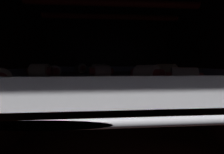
{
  "coord_description": "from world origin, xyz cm",
  "views": [
    {
      "loc": [
        -2.89,
        -31.93,
        19.63
      ],
      "look_at": [
        0.0,
        9.03,
        15.56
      ],
      "focal_mm": 21.88,
      "sensor_mm": 36.0,
      "label": 1
    }
  ],
  "objects_px": {
    "pig_in_blanket_mid_7": "(166,71)",
    "pig_in_blanket_mid_8": "(40,71)",
    "pig_in_blanket_mid_5": "(101,71)",
    "pig_in_blanket_mid_1": "(54,71)",
    "pig_in_blanket_mid_6": "(1,77)",
    "pig_in_blanket_mid_0": "(183,77)",
    "baking_tray_mid": "(115,78)",
    "pig_in_blanket_mid_9": "(99,69)",
    "heating_element": "(115,3)",
    "pig_in_blanket_mid_3": "(151,69)",
    "oven_rack_mid": "(115,83)",
    "pig_in_blanket_mid_4": "(146,74)",
    "pig_in_blanket_mid_2": "(81,68)"
  },
  "relations": [
    {
      "from": "pig_in_blanket_mid_7",
      "to": "pig_in_blanket_mid_8",
      "type": "xyz_separation_m",
      "value": [
        -0.25,
        0.02,
        0.0
      ]
    },
    {
      "from": "pig_in_blanket_mid_8",
      "to": "pig_in_blanket_mid_5",
      "type": "bearing_deg",
      "value": 8.9
    },
    {
      "from": "pig_in_blanket_mid_1",
      "to": "pig_in_blanket_mid_6",
      "type": "bearing_deg",
      "value": -102.13
    },
    {
      "from": "pig_in_blanket_mid_0",
      "to": "pig_in_blanket_mid_5",
      "type": "height_order",
      "value": "pig_in_blanket_mid_5"
    },
    {
      "from": "baking_tray_mid",
      "to": "pig_in_blanket_mid_1",
      "type": "relative_size",
      "value": 8.9
    },
    {
      "from": "pig_in_blanket_mid_7",
      "to": "pig_in_blanket_mid_9",
      "type": "relative_size",
      "value": 0.96
    },
    {
      "from": "heating_element",
      "to": "pig_in_blanket_mid_9",
      "type": "bearing_deg",
      "value": 120.49
    },
    {
      "from": "pig_in_blanket_mid_9",
      "to": "baking_tray_mid",
      "type": "bearing_deg",
      "value": -59.51
    },
    {
      "from": "heating_element",
      "to": "baking_tray_mid",
      "type": "bearing_deg",
      "value": 0.0
    },
    {
      "from": "pig_in_blanket_mid_3",
      "to": "pig_in_blanket_mid_0",
      "type": "bearing_deg",
      "value": -101.0
    },
    {
      "from": "pig_in_blanket_mid_7",
      "to": "pig_in_blanket_mid_9",
      "type": "distance_m",
      "value": 0.18
    },
    {
      "from": "heating_element",
      "to": "pig_in_blanket_mid_7",
      "type": "height_order",
      "value": "heating_element"
    },
    {
      "from": "baking_tray_mid",
      "to": "pig_in_blanket_mid_3",
      "type": "bearing_deg",
      "value": 37.98
    },
    {
      "from": "pig_in_blanket_mid_5",
      "to": "pig_in_blanket_mid_9",
      "type": "distance_m",
      "value": 0.09
    },
    {
      "from": "baking_tray_mid",
      "to": "pig_in_blanket_mid_6",
      "type": "bearing_deg",
      "value": -144.23
    },
    {
      "from": "pig_in_blanket_mid_0",
      "to": "pig_in_blanket_mid_6",
      "type": "relative_size",
      "value": 0.74
    },
    {
      "from": "oven_rack_mid",
      "to": "pig_in_blanket_mid_4",
      "type": "distance_m",
      "value": 0.12
    },
    {
      "from": "pig_in_blanket_mid_2",
      "to": "pig_in_blanket_mid_5",
      "type": "height_order",
      "value": "pig_in_blanket_mid_2"
    },
    {
      "from": "baking_tray_mid",
      "to": "pig_in_blanket_mid_5",
      "type": "height_order",
      "value": "pig_in_blanket_mid_5"
    },
    {
      "from": "pig_in_blanket_mid_2",
      "to": "pig_in_blanket_mid_6",
      "type": "relative_size",
      "value": 0.9
    },
    {
      "from": "pig_in_blanket_mid_8",
      "to": "pig_in_blanket_mid_9",
      "type": "bearing_deg",
      "value": 42.9
    },
    {
      "from": "pig_in_blanket_mid_5",
      "to": "pig_in_blanket_mid_6",
      "type": "height_order",
      "value": "pig_in_blanket_mid_5"
    },
    {
      "from": "baking_tray_mid",
      "to": "pig_in_blanket_mid_9",
      "type": "bearing_deg",
      "value": 120.49
    },
    {
      "from": "heating_element",
      "to": "pig_in_blanket_mid_6",
      "type": "xyz_separation_m",
      "value": [
        -0.17,
        -0.12,
        -0.15
      ]
    },
    {
      "from": "pig_in_blanket_mid_3",
      "to": "pig_in_blanket_mid_8",
      "type": "height_order",
      "value": "pig_in_blanket_mid_8"
    },
    {
      "from": "oven_rack_mid",
      "to": "pig_in_blanket_mid_2",
      "type": "bearing_deg",
      "value": 125.32
    },
    {
      "from": "pig_in_blanket_mid_3",
      "to": "pig_in_blanket_mid_5",
      "type": "relative_size",
      "value": 1.0
    },
    {
      "from": "baking_tray_mid",
      "to": "pig_in_blanket_mid_7",
      "type": "relative_size",
      "value": 8.14
    },
    {
      "from": "pig_in_blanket_mid_0",
      "to": "pig_in_blanket_mid_7",
      "type": "distance_m",
      "value": 0.1
    },
    {
      "from": "pig_in_blanket_mid_4",
      "to": "pig_in_blanket_mid_9",
      "type": "distance_m",
      "value": 0.19
    },
    {
      "from": "pig_in_blanket_mid_6",
      "to": "pig_in_blanket_mid_8",
      "type": "bearing_deg",
      "value": 77.19
    },
    {
      "from": "pig_in_blanket_mid_5",
      "to": "baking_tray_mid",
      "type": "bearing_deg",
      "value": 37.56
    },
    {
      "from": "baking_tray_mid",
      "to": "pig_in_blanket_mid_7",
      "type": "distance_m",
      "value": 0.11
    },
    {
      "from": "pig_in_blanket_mid_2",
      "to": "baking_tray_mid",
      "type": "bearing_deg",
      "value": -54.68
    },
    {
      "from": "pig_in_blanket_mid_8",
      "to": "pig_in_blanket_mid_3",
      "type": "bearing_deg",
      "value": 26.83
    },
    {
      "from": "pig_in_blanket_mid_3",
      "to": "pig_in_blanket_mid_5",
      "type": "bearing_deg",
      "value": -142.1
    },
    {
      "from": "pig_in_blanket_mid_1",
      "to": "pig_in_blanket_mid_4",
      "type": "relative_size",
      "value": 0.89
    },
    {
      "from": "pig_in_blanket_mid_2",
      "to": "pig_in_blanket_mid_4",
      "type": "height_order",
      "value": "pig_in_blanket_mid_2"
    },
    {
      "from": "heating_element",
      "to": "pig_in_blanket_mid_9",
      "type": "relative_size",
      "value": 7.29
    },
    {
      "from": "pig_in_blanket_mid_5",
      "to": "pig_in_blanket_mid_3",
      "type": "bearing_deg",
      "value": 37.9
    },
    {
      "from": "pig_in_blanket_mid_3",
      "to": "pig_in_blanket_mid_9",
      "type": "bearing_deg",
      "value": -168.46
    },
    {
      "from": "oven_rack_mid",
      "to": "pig_in_blanket_mid_6",
      "type": "bearing_deg",
      "value": -144.23
    },
    {
      "from": "pig_in_blanket_mid_5",
      "to": "pig_in_blanket_mid_4",
      "type": "bearing_deg",
      "value": -50.05
    },
    {
      "from": "heating_element",
      "to": "pig_in_blanket_mid_4",
      "type": "relative_size",
      "value": 7.4
    },
    {
      "from": "oven_rack_mid",
      "to": "pig_in_blanket_mid_9",
      "type": "height_order",
      "value": "pig_in_blanket_mid_9"
    },
    {
      "from": "oven_rack_mid",
      "to": "pig_in_blanket_mid_5",
      "type": "relative_size",
      "value": 9.19
    },
    {
      "from": "pig_in_blanket_mid_6",
      "to": "pig_in_blanket_mid_7",
      "type": "height_order",
      "value": "pig_in_blanket_mid_7"
    },
    {
      "from": "heating_element",
      "to": "pig_in_blanket_mid_9",
      "type": "xyz_separation_m",
      "value": [
        -0.04,
        0.06,
        -0.15
      ]
    },
    {
      "from": "pig_in_blanket_mid_2",
      "to": "pig_in_blanket_mid_4",
      "type": "xyz_separation_m",
      "value": [
        0.14,
        -0.25,
        -0.0
      ]
    },
    {
      "from": "oven_rack_mid",
      "to": "pig_in_blanket_mid_4",
      "type": "relative_size",
      "value": 9.29
    }
  ]
}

